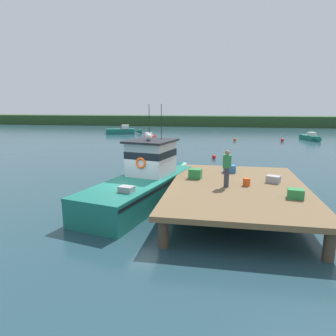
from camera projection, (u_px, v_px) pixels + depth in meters
ground_plane at (135, 205)px, 14.56m from camera, size 200.00×200.00×0.00m
dock at (238, 188)px, 13.50m from camera, size 6.00×9.00×1.20m
main_fishing_boat at (146, 181)px, 15.12m from camera, size 4.30×9.96×4.80m
crate_single_far at (273, 179)px, 13.93m from camera, size 0.72×0.64×0.33m
crate_stack_near_edge at (195, 174)px, 14.73m from camera, size 0.66×0.52×0.47m
crate_stack_mid_dock at (296, 194)px, 11.53m from camera, size 0.67×0.53×0.37m
crate_single_by_cleat at (229, 169)px, 16.04m from camera, size 0.65×0.52×0.39m
bait_bucket at (247, 182)px, 13.39m from camera, size 0.32×0.32×0.34m
deckhand_by_the_boat at (227, 168)px, 13.05m from camera, size 0.36×0.22×1.63m
moored_boat_outer_mooring at (310, 137)px, 42.32m from camera, size 1.94×4.60×1.15m
moored_boat_off_the_point at (149, 138)px, 41.33m from camera, size 1.26×4.55×1.15m
moored_boat_far_right at (123, 131)px, 51.94m from camera, size 6.15×2.99×1.54m
mooring_buoy_inshore at (214, 157)px, 27.25m from camera, size 0.38×0.38×0.38m
mooring_buoy_channel_marker at (282, 140)px, 40.60m from camera, size 0.45×0.45×0.45m
mooring_buoy_outer at (235, 140)px, 41.14m from camera, size 0.42×0.42×0.42m
far_shoreline at (206, 121)px, 74.07m from camera, size 120.00×8.00×2.40m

